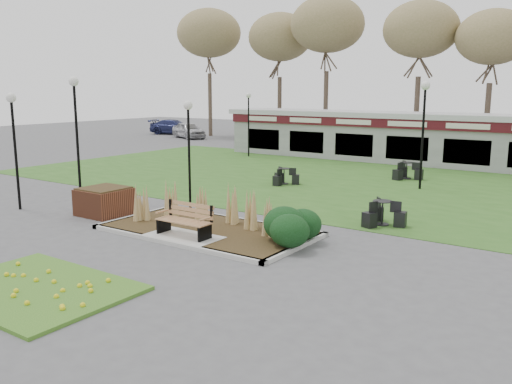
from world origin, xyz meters
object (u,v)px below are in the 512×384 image
Objects in this scene: lamp_post_near_right at (189,131)px; car_black at (273,135)px; food_pavilion at (416,138)px; bistro_set_c at (382,217)px; lamp_post_near_left at (75,109)px; lamp_post_far_left at (249,110)px; park_bench at (186,220)px; lamp_post_mid_left at (13,125)px; lamp_post_mid_right at (424,111)px; brick_planter at (104,201)px; car_blue at (174,127)px; bistro_set_a at (284,179)px; bistro_set_b at (406,173)px; car_silver at (189,130)px.

lamp_post_near_right is 0.89× the size of car_black.
food_pavilion is at bearing -122.85° from car_black.
car_black is (-10.31, 21.40, -2.10)m from lamp_post_near_right.
lamp_post_near_left is at bearing -170.72° from bistro_set_c.
lamp_post_far_left reaches higher than lamp_post_near_right.
lamp_post_mid_left reaches higher than park_bench.
lamp_post_mid_right is (5.39, 8.72, 0.53)m from lamp_post_near_right.
brick_planter is at bearing -131.50° from lamp_post_near_right.
lamp_post_far_left is 18.81m from car_blue.
lamp_post_near_right is 6.87m from bistro_set_a.
lamp_post_near_left is 5.89m from lamp_post_near_right.
lamp_post_far_left reaches higher than bistro_set_a.
brick_planter is 9.30m from bistro_set_c.
food_pavilion is at bearing 69.38° from lamp_post_mid_left.
lamp_post_mid_left is (0.72, -3.17, -0.45)m from lamp_post_near_left.
lamp_post_mid_right is (2.94, -8.04, 1.86)m from food_pavilion.
food_pavilion is at bearing 63.94° from lamp_post_near_left.
lamp_post_mid_left reaches higher than food_pavilion.
food_pavilion reaches higher than bistro_set_b.
food_pavilion is 13.60m from car_black.
lamp_post_near_left is (-8.30, -16.97, 1.98)m from food_pavilion.
lamp_post_near_right reaches higher than bistro_set_b.
lamp_post_near_left is at bearing -141.54° from lamp_post_mid_right.
lamp_post_mid_left is 11.34m from bistro_set_a.
lamp_post_near_right reaches higher than car_blue.
bistro_set_a is (-2.49, -10.38, -1.22)m from food_pavilion.
bistro_set_b is at bearing -75.04° from food_pavilion.
lamp_post_mid_right is 1.11× the size of car_silver.
lamp_post_mid_right is at bearing 49.00° from lamp_post_mid_left.
lamp_post_mid_left reaches higher than bistro_set_c.
brick_planter is at bearing -71.57° from lamp_post_far_left.
bistro_set_a is at bearing -104.96° from car_silver.
lamp_post_mid_right is at bearing -94.14° from car_silver.
brick_planter is 1.00× the size of bistro_set_b.
lamp_post_far_left is at bearing -163.06° from food_pavilion.
bistro_set_b is at bearing -91.15° from car_silver.
lamp_post_near_right reaches higher than car_black.
car_black reaches higher than car_silver.
lamp_post_near_right reaches higher than food_pavilion.
lamp_post_near_left is 14.35m from lamp_post_mid_right.
bistro_set_c is at bearing -142.59° from car_blue.
park_bench is at bearing -96.40° from bistro_set_b.
bistro_set_a is 0.28× the size of car_blue.
park_bench is 1.26× the size of bistro_set_a.
lamp_post_near_right is 2.67× the size of bistro_set_c.
lamp_post_near_left is at bearing -84.17° from lamp_post_far_left.
bistro_set_c is at bearing 15.60° from lamp_post_near_right.
lamp_post_mid_left is at bearing -110.62° from food_pavilion.
lamp_post_near_left is at bearing -177.96° from lamp_post_near_right.
lamp_post_far_left is 10.71m from bistro_set_a.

